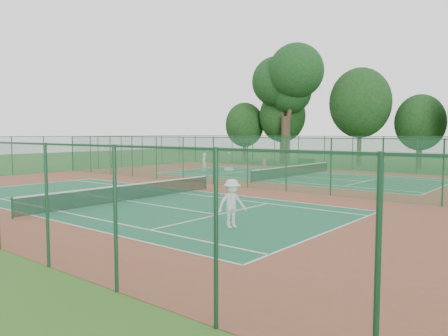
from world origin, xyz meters
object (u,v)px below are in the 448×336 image
at_px(bench, 307,163).
at_px(trash_bin, 264,163).
at_px(player_near, 232,203).
at_px(player_far, 204,162).
at_px(kit_bag, 229,169).
at_px(big_tree, 288,80).

bearing_deg(bench, trash_bin, 156.89).
xyz_separation_m(player_near, trash_bin, (-17.26, 28.12, -0.59)).
bearing_deg(player_far, trash_bin, 151.72).
relative_size(player_far, bench, 1.01).
distance_m(player_near, player_far, 26.11).
relative_size(trash_bin, kit_bag, 0.88).
relative_size(player_near, trash_bin, 2.49).
distance_m(player_near, big_tree, 38.64).
height_order(player_far, bench, player_far).
height_order(player_far, kit_bag, player_far).
distance_m(bench, big_tree, 12.20).
bearing_deg(kit_bag, player_far, -147.95).
bearing_deg(big_tree, player_near, -62.49).
bearing_deg(big_tree, player_far, -93.31).
height_order(trash_bin, big_tree, big_tree).
bearing_deg(big_tree, trash_bin, -89.22).
xyz_separation_m(player_far, kit_bag, (1.61, 1.97, -0.74)).
distance_m(player_far, trash_bin, 9.43).
bearing_deg(kit_bag, bench, 39.47).
bearing_deg(player_far, player_near, 21.34).
height_order(player_near, bench, player_near).
relative_size(player_far, trash_bin, 2.30).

